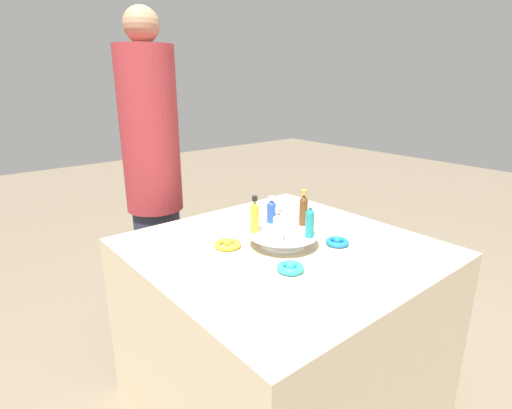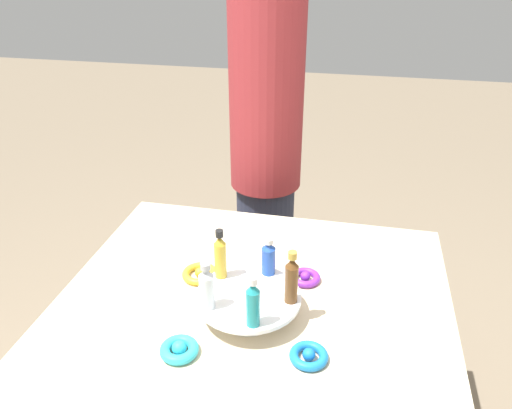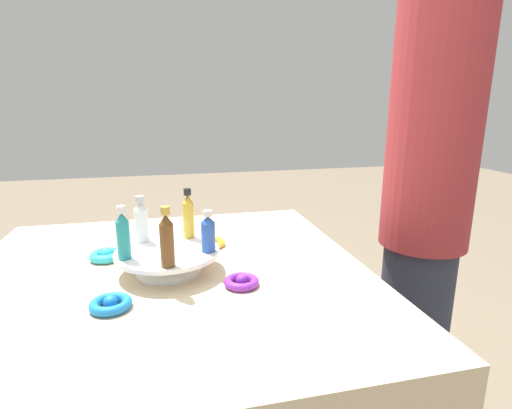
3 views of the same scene
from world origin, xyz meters
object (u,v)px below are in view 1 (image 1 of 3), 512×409
object	(u,v)px
ribbon_bow_teal	(290,268)
ribbon_bow_gold	(228,245)
display_stand	(283,236)
ribbon_bow_purple	(277,224)
person_figure	(154,182)
bottle_blue	(271,211)
bottle_brown	(303,209)
bottle_clear	(278,227)
bottle_teal	(310,221)
bottle_gold	(255,216)
ribbon_bow_blue	(337,242)

from	to	relation	value
ribbon_bow_teal	ribbon_bow_gold	bearing A→B (deg)	8.55
display_stand	ribbon_bow_purple	world-z (taller)	display_stand
person_figure	ribbon_bow_gold	bearing A→B (deg)	-12.11
bottle_blue	bottle_brown	bearing A→B (deg)	-143.21
bottle_clear	bottle_teal	distance (m)	0.13
bottle_gold	bottle_brown	size ratio (longest dim) A/B	0.98
bottle_gold	bottle_teal	world-z (taller)	bottle_gold
bottle_gold	bottle_teal	xyz separation A→B (m)	(-0.17, -0.13, -0.00)
bottle_blue	ribbon_bow_teal	size ratio (longest dim) A/B	1.18
display_stand	bottle_blue	distance (m)	0.14
display_stand	bottle_gold	xyz separation A→B (m)	(0.07, 0.09, 0.09)
display_stand	ribbon_bow_gold	distance (m)	0.22
display_stand	bottle_teal	size ratio (longest dim) A/B	2.02
bottle_clear	person_figure	bearing A→B (deg)	2.05
bottle_brown	ribbon_bow_teal	size ratio (longest dim) A/B	1.58
bottle_gold	person_figure	xyz separation A→B (m)	(0.82, 0.03, -0.02)
display_stand	bottle_brown	distance (m)	0.15
bottle_clear	display_stand	bearing A→B (deg)	-53.21
bottle_clear	ribbon_bow_purple	xyz separation A→B (m)	(0.25, -0.22, -0.11)
bottle_teal	ribbon_bow_purple	distance (m)	0.32
bottle_teal	ribbon_bow_teal	size ratio (longest dim) A/B	1.46
bottle_teal	bottle_brown	size ratio (longest dim) A/B	0.92
ribbon_bow_blue	person_figure	size ratio (longest dim) A/B	0.05
bottle_teal	bottle_brown	bearing A→B (deg)	-35.21
bottle_gold	ribbon_bow_purple	distance (m)	0.28
bottle_teal	ribbon_bow_blue	distance (m)	0.18
display_stand	ribbon_bow_gold	size ratio (longest dim) A/B	2.66
bottle_clear	bottle_blue	bearing A→B (deg)	-35.21
bottle_blue	bottle_brown	distance (m)	0.13
bottle_teal	ribbon_bow_teal	distance (m)	0.21
bottle_gold	ribbon_bow_gold	bearing A→B (deg)	52.25
bottle_gold	bottle_teal	distance (m)	0.22
bottle_brown	ribbon_bow_purple	world-z (taller)	bottle_brown
bottle_teal	display_stand	bearing A→B (deg)	18.79
ribbon_bow_gold	ribbon_bow_blue	bearing A→B (deg)	-126.45
person_figure	bottle_brown	bearing A→B (deg)	7.06
ribbon_bow_blue	person_figure	world-z (taller)	person_figure
ribbon_bow_blue	ribbon_bow_purple	size ratio (longest dim) A/B	1.05
bottle_gold	person_figure	distance (m)	0.82
ribbon_bow_gold	person_figure	xyz separation A→B (m)	(0.75, -0.05, 0.10)
bottle_teal	ribbon_bow_teal	xyz separation A→B (m)	(-0.07, 0.17, -0.11)
person_figure	bottle_gold	bearing A→B (deg)	-5.77
bottle_brown	ribbon_bow_gold	size ratio (longest dim) A/B	1.43
ribbon_bow_teal	bottle_gold	bearing A→B (deg)	-9.16
bottle_clear	bottle_gold	bearing A→B (deg)	0.79
bottle_teal	ribbon_bow_blue	xyz separation A→B (m)	(-0.02, -0.14, -0.12)
bottle_brown	ribbon_bow_gold	bearing A→B (deg)	65.93
bottle_blue	bottle_brown	world-z (taller)	bottle_brown
bottle_blue	person_figure	world-z (taller)	person_figure
bottle_clear	ribbon_bow_teal	bearing A→B (deg)	159.60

